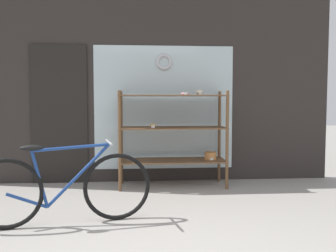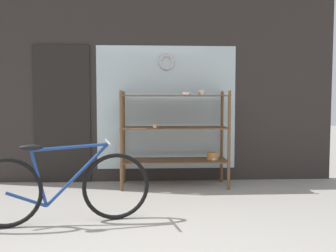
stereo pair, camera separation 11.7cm
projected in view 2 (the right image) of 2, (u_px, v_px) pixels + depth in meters
name	position (u px, v px, depth m)	size (l,w,h in m)	color
storefront_facade	(151.00, 76.00, 5.80)	(5.66, 0.13, 3.35)	#2D2826
display_case	(177.00, 131.00, 5.47)	(1.55, 0.55, 1.42)	brown
bicycle	(62.00, 187.00, 3.82)	(1.77, 0.53, 0.84)	black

